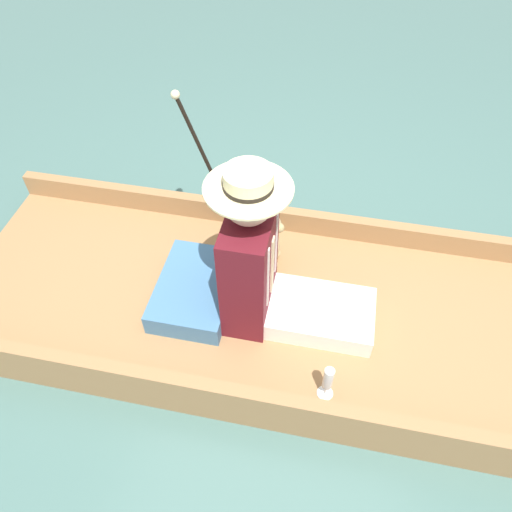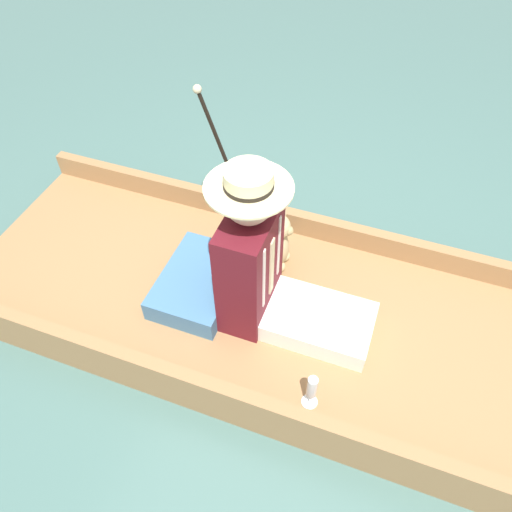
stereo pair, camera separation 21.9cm
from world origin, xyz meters
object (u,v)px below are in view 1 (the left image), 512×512
Objects in this scene: seated_person at (267,269)px; wine_glass at (328,380)px; walking_cane at (204,156)px; teddy_bear at (269,240)px.

wine_glass is at bearing 37.33° from seated_person.
walking_cane is at bearing -140.16° from wine_glass.
teddy_bear is at bearing 61.17° from walking_cane.
wine_glass is (0.71, 0.39, -0.04)m from teddy_bear.
seated_person is 0.55m from wine_glass.
walking_cane is at bearing -144.99° from seated_person.
teddy_bear is at bearing -174.73° from seated_person.
wine_glass is (0.38, 0.33, -0.20)m from seated_person.
teddy_bear is (-0.33, -0.05, -0.16)m from seated_person.
wine_glass is at bearing 28.64° from teddy_bear.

